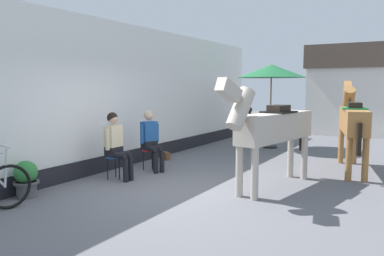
# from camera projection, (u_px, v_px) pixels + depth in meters

# --- Properties ---
(ground_plane) EXTENTS (40.00, 40.00, 0.00)m
(ground_plane) POSITION_uv_depth(u_px,v_px,m) (243.00, 164.00, 9.58)
(ground_plane) COLOR slate
(pub_facade_wall) EXTENTS (0.34, 14.00, 3.40)m
(pub_facade_wall) POSITION_uv_depth(u_px,v_px,m) (122.00, 102.00, 9.41)
(pub_facade_wall) COLOR white
(pub_facade_wall) RESTS_ON ground_plane
(distant_cottage) EXTENTS (3.40, 2.60, 3.50)m
(distant_cottage) POSITION_uv_depth(u_px,v_px,m) (354.00, 89.00, 15.50)
(distant_cottage) COLOR silver
(distant_cottage) RESTS_ON ground_plane
(seated_visitor_near) EXTENTS (0.61, 0.49, 1.39)m
(seated_visitor_near) POSITION_uv_depth(u_px,v_px,m) (116.00, 142.00, 7.97)
(seated_visitor_near) COLOR #194C99
(seated_visitor_near) RESTS_ON ground_plane
(seated_visitor_far) EXTENTS (0.61, 0.49, 1.39)m
(seated_visitor_far) POSITION_uv_depth(u_px,v_px,m) (151.00, 137.00, 8.82)
(seated_visitor_far) COLOR red
(seated_visitor_far) RESTS_ON ground_plane
(saddled_horse_near) EXTENTS (0.83, 2.97, 2.06)m
(saddled_horse_near) POSITION_uv_depth(u_px,v_px,m) (272.00, 127.00, 7.22)
(saddled_horse_near) COLOR #B2A899
(saddled_horse_near) RESTS_ON ground_plane
(saddled_horse_far) EXTENTS (0.99, 2.94, 2.06)m
(saddled_horse_far) POSITION_uv_depth(u_px,v_px,m) (353.00, 120.00, 8.79)
(saddled_horse_far) COLOR #9E6B38
(saddled_horse_far) RESTS_ON ground_plane
(flower_planter_near) EXTENTS (0.43, 0.43, 0.64)m
(flower_planter_near) POSITION_uv_depth(u_px,v_px,m) (26.00, 178.00, 6.73)
(flower_planter_near) COLOR #4C4C51
(flower_planter_near) RESTS_ON ground_plane
(cafe_parasol) EXTENTS (2.10, 2.10, 2.58)m
(cafe_parasol) POSITION_uv_depth(u_px,v_px,m) (271.00, 72.00, 11.92)
(cafe_parasol) COLOR black
(cafe_parasol) RESTS_ON ground_plane
(satchel_bag) EXTENTS (0.30, 0.23, 0.20)m
(satchel_bag) POSITION_uv_depth(u_px,v_px,m) (166.00, 156.00, 10.20)
(satchel_bag) COLOR brown
(satchel_bag) RESTS_ON ground_plane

